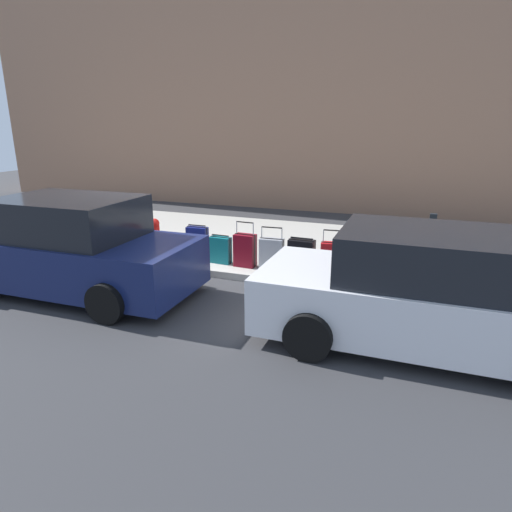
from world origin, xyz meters
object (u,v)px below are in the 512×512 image
at_px(suitcase_black_2, 301,256).
at_px(suitcase_navy_6, 198,243).
at_px(parked_car_white_0, 431,294).
at_px(suitcase_silver_3, 272,254).
at_px(suitcase_teal_5, 221,250).
at_px(parking_meter, 431,238).
at_px(bollard_post, 130,237).
at_px(suitcase_maroon_4, 245,250).
at_px(suitcase_red_1, 332,259).
at_px(parked_car_navy_1, 72,249).
at_px(fire_hydrant, 155,236).
at_px(suitcase_olive_0, 360,263).

height_order(suitcase_black_2, suitcase_navy_6, suitcase_navy_6).
xyz_separation_m(suitcase_navy_6, parked_car_white_0, (-4.60, 2.12, 0.26)).
bearing_deg(suitcase_black_2, parked_car_white_0, 138.84).
xyz_separation_m(suitcase_silver_3, suitcase_teal_5, (1.12, -0.03, -0.04)).
xyz_separation_m(suitcase_teal_5, parking_meter, (-4.02, -0.27, 0.55)).
distance_m(bollard_post, parking_meter, 6.17).
height_order(suitcase_black_2, parked_car_white_0, parked_car_white_0).
xyz_separation_m(suitcase_black_2, suitcase_maroon_4, (1.17, -0.01, 0.00)).
bearing_deg(suitcase_red_1, parked_car_navy_1, 26.04).
bearing_deg(parking_meter, suitcase_red_1, 7.64).
bearing_deg(parked_car_navy_1, parking_meter, -158.85).
height_order(suitcase_teal_5, parking_meter, parking_meter).
bearing_deg(fire_hydrant, parked_car_navy_1, 79.29).
relative_size(suitcase_black_2, parked_car_navy_1, 0.16).
relative_size(suitcase_black_2, suitcase_teal_5, 1.17).
xyz_separation_m(suitcase_silver_3, fire_hydrant, (2.69, -0.05, 0.11)).
xyz_separation_m(suitcase_maroon_4, suitcase_teal_5, (0.55, -0.02, -0.06)).
bearing_deg(suitcase_black_2, suitcase_silver_3, 0.01).
distance_m(suitcase_red_1, suitcase_black_2, 0.58).
bearing_deg(suitcase_silver_3, parked_car_white_0, 145.30).
xyz_separation_m(fire_hydrant, bollard_post, (0.55, 0.15, -0.03)).
bearing_deg(suitcase_silver_3, suitcase_maroon_4, -0.95).
bearing_deg(suitcase_maroon_4, parked_car_white_0, 149.79).
relative_size(parking_meter, parked_car_navy_1, 0.28).
bearing_deg(parking_meter, bollard_post, 3.73).
distance_m(suitcase_maroon_4, parking_meter, 3.51).
bearing_deg(parked_car_navy_1, bollard_post, -85.19).
height_order(bollard_post, parking_meter, parking_meter).
distance_m(suitcase_silver_3, parking_meter, 2.96).
relative_size(suitcase_olive_0, suitcase_silver_3, 1.03).
relative_size(suitcase_olive_0, suitcase_teal_5, 1.47).
bearing_deg(suitcase_navy_6, suitcase_black_2, 177.43).
distance_m(suitcase_olive_0, bollard_post, 4.96).
bearing_deg(bollard_post, suitcase_navy_6, -172.45).
relative_size(fire_hydrant, parking_meter, 0.65).
bearing_deg(suitcase_black_2, suitcase_olive_0, -176.28).
relative_size(suitcase_olive_0, parked_car_white_0, 0.19).
xyz_separation_m(suitcase_red_1, parked_car_navy_1, (4.26, 2.08, 0.33)).
relative_size(suitcase_silver_3, parked_car_white_0, 0.19).
height_order(suitcase_red_1, suitcase_teal_5, suitcase_red_1).
height_order(suitcase_red_1, parking_meter, parking_meter).
bearing_deg(suitcase_navy_6, suitcase_olive_0, 179.48).
xyz_separation_m(suitcase_navy_6, bollard_post, (1.55, 0.21, 0.05)).
relative_size(fire_hydrant, bollard_post, 1.03).
relative_size(suitcase_red_1, suitcase_teal_5, 1.47).
relative_size(suitcase_black_2, fire_hydrant, 0.87).
bearing_deg(fire_hydrant, bollard_post, 15.22).
relative_size(suitcase_maroon_4, suitcase_teal_5, 1.53).
bearing_deg(suitcase_black_2, fire_hydrant, -0.82).
distance_m(suitcase_red_1, suitcase_maroon_4, 1.75).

